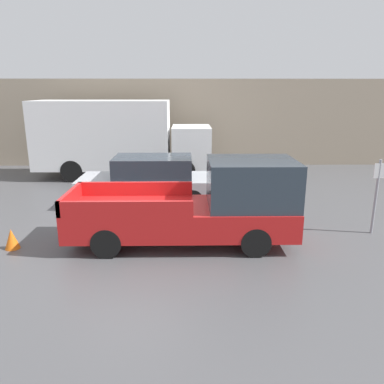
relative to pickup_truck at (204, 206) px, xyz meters
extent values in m
plane|color=#4C4C4F|center=(-2.01, 0.12, -1.00)|extent=(60.00, 60.00, 0.00)
cube|color=gray|center=(-2.01, 10.44, 1.20)|extent=(28.00, 0.15, 4.38)
cube|color=red|center=(-0.58, 0.00, -0.32)|extent=(5.69, 1.94, 0.70)
cube|color=#28333D|center=(1.19, 0.00, 0.60)|extent=(2.16, 1.82, 1.16)
cube|color=red|center=(-1.86, 0.92, 0.22)|extent=(3.13, 0.10, 0.38)
cube|color=red|center=(-1.86, -0.92, 0.22)|extent=(3.13, 0.10, 0.38)
cube|color=red|center=(-3.37, 0.00, 0.22)|extent=(0.10, 1.94, 0.38)
cylinder|color=black|center=(1.19, 0.85, -0.63)|extent=(0.72, 0.26, 0.72)
cylinder|color=black|center=(1.19, -0.85, -0.63)|extent=(0.72, 0.26, 0.72)
cylinder|color=black|center=(-2.34, 0.85, -0.63)|extent=(0.72, 0.26, 0.72)
cylinder|color=black|center=(-2.34, -0.85, -0.63)|extent=(0.72, 0.26, 0.72)
cube|color=#B7BABF|center=(-1.73, 3.50, -0.37)|extent=(4.78, 1.89, 0.64)
cube|color=#28333D|center=(-1.58, 3.50, 0.31)|extent=(2.63, 1.66, 0.70)
cylinder|color=black|center=(-0.25, 4.34, -0.63)|extent=(0.72, 0.22, 0.72)
cylinder|color=black|center=(-0.25, 2.65, -0.63)|extent=(0.72, 0.22, 0.72)
cylinder|color=black|center=(-3.21, 4.34, -0.63)|extent=(0.72, 0.22, 0.72)
cylinder|color=black|center=(-3.21, 2.65, -0.63)|extent=(0.72, 0.22, 0.72)
cube|color=white|center=(-0.22, 7.80, 0.36)|extent=(1.70, 2.25, 1.82)
cube|color=white|center=(-4.17, 7.80, 0.93)|extent=(5.89, 2.36, 2.95)
cylinder|color=black|center=(-0.53, 8.85, -0.52)|extent=(0.94, 0.30, 0.94)
cylinder|color=black|center=(-0.53, 6.76, -0.52)|extent=(0.94, 0.30, 0.94)
cylinder|color=black|center=(-5.37, 8.85, -0.52)|extent=(0.94, 0.30, 0.94)
cylinder|color=black|center=(-5.37, 6.76, -0.52)|extent=(0.94, 0.30, 0.94)
cylinder|color=gray|center=(4.69, 0.59, 0.04)|extent=(0.07, 0.07, 2.07)
cube|color=silver|center=(4.69, 0.57, 0.78)|extent=(0.30, 0.02, 0.40)
cone|color=orange|center=(-4.81, -0.33, -0.74)|extent=(0.36, 0.36, 0.51)
camera|label=1|loc=(-0.44, -9.08, 2.85)|focal=35.00mm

